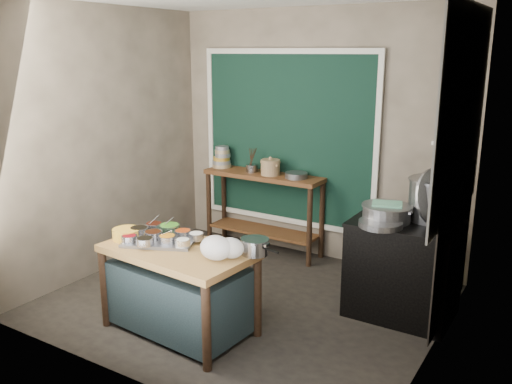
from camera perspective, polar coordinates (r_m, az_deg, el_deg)
The scene contains 30 objects.
floor at distance 5.32m, azimuth -1.28°, elevation -11.51°, with size 3.50×3.00×0.02m, color black.
back_wall at distance 6.16m, azimuth 6.35°, elevation 5.85°, with size 3.50×0.02×2.80m, color gray.
left_wall at distance 5.99m, azimuth -15.68°, elevation 5.15°, with size 0.02×3.00×2.80m, color gray.
right_wall at distance 4.19m, azimuth 19.25°, elevation 0.95°, with size 0.02×3.00×2.80m, color gray.
curtain_panel at distance 6.29m, azimuth 3.29°, elevation 5.64°, with size 2.10×0.02×1.90m, color black.
curtain_frame at distance 6.28m, azimuth 3.24°, elevation 5.63°, with size 2.22×0.03×2.02m, color beige, non-canonical shape.
tile_panel at distance 4.65m, azimuth 20.95°, elevation 7.73°, with size 0.02×1.70×1.70m, color #B2B2AA.
soot_patch at distance 5.00m, azimuth 20.04°, elevation -5.34°, with size 0.01×1.30×1.30m, color black.
wall_shelf at distance 5.00m, azimuth 20.19°, elevation 5.31°, with size 0.22×0.70×0.03m, color beige.
prep_table at distance 4.70m, azimuth -8.07°, elevation -10.16°, with size 1.25×0.72×0.75m, color olive.
back_counter at distance 6.42m, azimuth 0.79°, elevation -2.17°, with size 1.45×0.40×0.95m, color #502D17.
stove_block at distance 5.09m, azimuth 15.20°, elevation -7.92°, with size 0.90×0.68×0.85m, color black.
stove_top at distance 4.94m, azimuth 15.54°, elevation -3.20°, with size 0.92×0.69×0.03m, color black.
condiment_tray at distance 4.72m, azimuth -9.97°, elevation -5.00°, with size 0.59×0.42×0.03m, color gray.
condiment_bowls at distance 4.73m, azimuth -10.00°, elevation -4.37°, with size 0.65×0.51×0.07m.
yellow_basin at distance 4.83m, azimuth -13.46°, elevation -4.32°, with size 0.24×0.24×0.09m, color yellow.
saucepan at distance 4.36m, azimuth -0.12°, elevation -5.76°, with size 0.24×0.24×0.13m, color gray, non-canonical shape.
plastic_bag_a at distance 4.25m, azimuth -4.25°, elevation -5.88°, with size 0.26×0.22×0.20m, color white.
plastic_bag_b at distance 4.28m, azimuth -2.68°, elevation -5.90°, with size 0.22×0.19×0.16m, color white.
bowl_stack at distance 6.63m, azimuth -3.58°, elevation 3.59°, with size 0.23×0.23×0.26m.
utensil_cup at distance 6.38m, azimuth -0.42°, elevation 2.54°, with size 0.15×0.15×0.09m, color gray.
ceramic_crock at distance 6.21m, azimuth 1.52°, elevation 2.52°, with size 0.24×0.24×0.16m, color #91724F, non-canonical shape.
wide_bowl at distance 6.08m, azimuth 4.26°, elevation 1.76°, with size 0.25×0.25×0.06m, color gray.
stock_pot at distance 5.01m, azimuth 18.26°, elevation -0.76°, with size 0.48×0.48×0.37m, color gray, non-canonical shape.
pot_lid at distance 4.89m, azimuth 18.26°, elevation -0.44°, with size 0.49×0.49×0.02m, color gray.
steamer at distance 4.89m, azimuth 13.58°, elevation -2.16°, with size 0.45×0.45×0.15m, color gray, non-canonical shape.
green_cloth at distance 4.87m, azimuth 13.64°, elevation -1.23°, with size 0.26×0.20×0.02m, color #67AF8D.
shallow_pan at distance 4.74m, azimuth 12.97°, elevation -3.29°, with size 0.37×0.37×0.05m, color gray.
shelf_bowl_stack at distance 4.92m, azimuth 20.10°, elevation 6.03°, with size 0.15×0.15×0.12m.
shelf_bowl_green at distance 5.19m, azimuth 20.70°, elevation 6.04°, with size 0.15×0.15×0.05m, color gray.
Camera 1 is at (2.61, -4.00, 2.33)m, focal length 38.00 mm.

